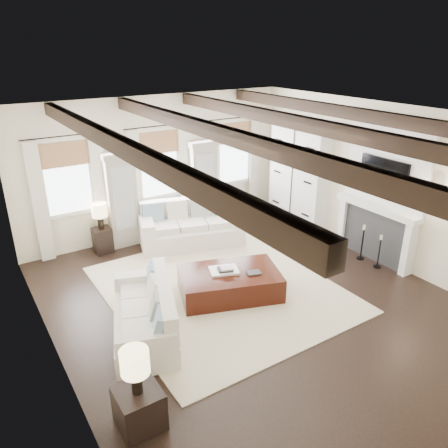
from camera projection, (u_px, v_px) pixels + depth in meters
ground at (253, 302)px, 7.73m from camera, size 7.50×7.50×0.00m
room_shell at (260, 180)px, 8.06m from camera, size 6.54×7.54×3.22m
area_rug at (220, 289)px, 8.12m from camera, size 3.86×4.33×0.02m
sofa_back at (191, 227)px, 9.86m from camera, size 2.46×1.63×0.97m
sofa_left at (148, 315)px, 6.77m from camera, size 1.50×2.15×0.84m
ottoman at (230, 283)px, 7.87m from camera, size 2.02×1.62×0.46m
tray at (224, 270)px, 7.79m from camera, size 0.60×0.53×0.04m
book_lower at (225, 269)px, 7.75m from camera, size 0.31×0.28×0.04m
book_upper at (227, 268)px, 7.71m from camera, size 0.26×0.23×0.03m
book_loose at (254, 273)px, 7.73m from camera, size 0.29×0.25×0.03m
side_table_front at (139, 408)px, 5.16m from camera, size 0.51×0.51×0.51m
lamp_front at (135, 364)px, 4.90m from camera, size 0.34×0.34×0.58m
side_table_back at (103, 240)px, 9.47m from camera, size 0.37×0.37×0.55m
lamp_back at (99, 212)px, 9.21m from camera, size 0.33×0.33×0.57m
candlestick_near at (379, 254)px, 8.81m from camera, size 0.14×0.14×0.71m
candlestick_far at (362, 245)px, 9.13m from camera, size 0.16×0.16×0.77m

